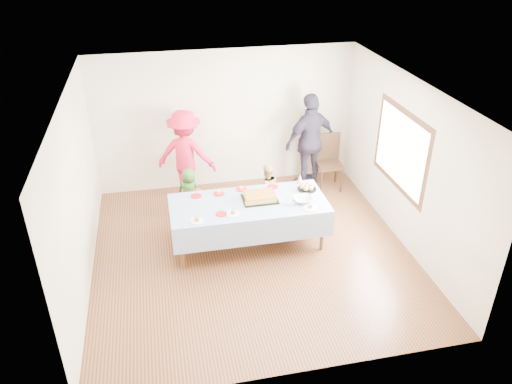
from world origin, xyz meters
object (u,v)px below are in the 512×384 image
Objects in this scene: party_table at (249,205)px; adult_left at (186,155)px; dining_chair at (329,158)px; birthday_cake at (260,197)px.

party_table is 1.44× the size of adult_left.
party_table is 2.56m from dining_chair.
birthday_cake is at bearing 140.45° from adult_left.
adult_left is at bearing 114.29° from party_table.
birthday_cake is 2.38m from dining_chair.
adult_left is (-0.83, 1.84, 0.14)m from party_table.
adult_left reaches higher than dining_chair.
dining_chair is at bearing 42.71° from birthday_cake.
birthday_cake is 0.32× the size of adult_left.
party_table is 0.23m from birthday_cake.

